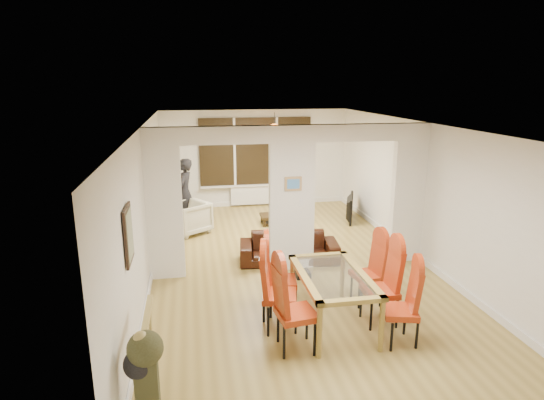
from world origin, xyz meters
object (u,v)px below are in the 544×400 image
object	(u,v)px
dining_chair_ra	(400,306)
bottle	(292,208)
television	(347,208)
coffee_table	(282,219)
bowl	(288,213)
dining_chair_lb	(279,290)
dining_chair_la	(296,307)
dining_chair_lc	(281,276)
dining_chair_rc	(367,271)
sofa	(289,248)
dining_chair_rb	(380,285)
dining_table	(332,299)
person	(185,193)
armchair	(189,218)

from	to	relation	value
dining_chair_ra	bottle	world-z (taller)	dining_chair_ra
television	coffee_table	world-z (taller)	television
bowl	dining_chair_lb	bearing A→B (deg)	-103.52
dining_chair_la	bowl	bearing A→B (deg)	71.34
bottle	television	bearing A→B (deg)	3.29
dining_chair_la	dining_chair_lc	bearing A→B (deg)	82.07
dining_chair_lc	coffee_table	xyz separation A→B (m)	(0.87, 4.22, -0.44)
dining_chair_rc	coffee_table	bearing A→B (deg)	88.94
sofa	television	world-z (taller)	television
sofa	dining_chair_lb	bearing A→B (deg)	-98.79
dining_chair_la	television	xyz separation A→B (m)	(2.51, 5.26, -0.27)
dining_chair_rb	sofa	size ratio (longest dim) A/B	0.62
dining_table	dining_chair_lb	size ratio (longest dim) A/B	1.41
dining_chair_ra	bottle	size ratio (longest dim) A/B	3.47
sofa	dining_table	bearing A→B (deg)	-80.85
dining_chair_la	sofa	xyz separation A→B (m)	(0.53, 2.87, -0.31)
person	bottle	bearing A→B (deg)	100.38
sofa	bowl	bearing A→B (deg)	84.95
dining_table	dining_chair_lb	distance (m)	0.77
television	dining_chair_lc	bearing A→B (deg)	170.60
person	television	bearing A→B (deg)	103.64
dining_chair_la	bottle	size ratio (longest dim) A/B	3.82
bottle	dining_chair_lc	bearing A→B (deg)	-104.82
dining_chair_la	dining_chair_rb	distance (m)	1.37
dining_table	dining_chair_rb	world-z (taller)	dining_chair_rb
dining_chair_lc	bowl	world-z (taller)	dining_chair_lc
dining_chair_la	armchair	xyz separation A→B (m)	(-1.32, 4.91, -0.22)
bowl	sofa	bearing A→B (deg)	-101.66
dining_table	bowl	bearing A→B (deg)	85.31
television	bowl	size ratio (longest dim) A/B	5.07
dining_chair_lb	television	distance (m)	5.41
armchair	bowl	world-z (taller)	armchair
sofa	dining_chair_ra	bearing A→B (deg)	-68.08
dining_chair_lb	dining_chair_lc	xyz separation A→B (m)	(0.11, 0.48, -0.01)
dining_chair_rb	bottle	bearing A→B (deg)	94.60
dining_chair_lb	armchair	distance (m)	4.54
dining_chair_lb	bowl	size ratio (longest dim) A/B	5.37
bottle	sofa	bearing A→B (deg)	-103.95
person	dining_chair_rc	bearing A→B (deg)	48.14
dining_chair_ra	dining_chair_rb	distance (m)	0.54
dining_chair_ra	dining_chair_rc	size ratio (longest dim) A/B	1.01
dining_chair_rc	person	size ratio (longest dim) A/B	0.65
dining_chair_la	person	xyz separation A→B (m)	(-1.39, 5.43, 0.22)
dining_chair_la	coffee_table	xyz separation A→B (m)	(0.87, 5.23, -0.47)
dining_table	dining_chair_rc	size ratio (longest dim) A/B	1.54
person	dining_chair_lc	bearing A→B (deg)	33.70
dining_chair_la	dining_chair_ra	world-z (taller)	dining_chair_la
dining_chair_lb	bottle	world-z (taller)	dining_chair_lb
dining_chair_ra	dining_chair_rb	world-z (taller)	dining_chair_rb
dining_chair_ra	armchair	bearing A→B (deg)	131.71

